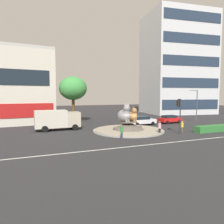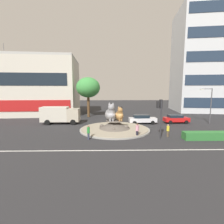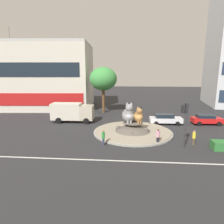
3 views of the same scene
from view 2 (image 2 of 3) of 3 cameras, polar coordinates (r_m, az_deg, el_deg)
ground_plane at (r=24.03m, az=0.95°, el=-6.29°), size 160.00×160.00×0.00m
lane_centreline at (r=16.04m, az=2.08°, el=-13.31°), size 112.00×0.20×0.01m
roundabout_island at (r=23.94m, az=0.96°, el=-5.18°), size 10.18×10.18×1.41m
cat_statue_grey at (r=23.61m, az=-0.54°, el=-0.62°), size 1.95×2.86×2.70m
cat_statue_tabby at (r=23.68m, az=2.61°, el=-1.08°), size 1.57×2.26×2.17m
traffic_light_mast at (r=19.74m, az=16.60°, el=0.59°), size 0.71×0.54×4.70m
shophouse_block at (r=46.24m, az=-29.53°, el=7.79°), size 28.19×15.76×17.53m
office_tower at (r=54.89m, az=30.80°, el=15.03°), size 19.34×16.57×27.97m
clipped_hedge_strip at (r=22.59m, az=31.49°, el=-7.10°), size 6.55×1.20×0.90m
broadleaf_tree_behind_island at (r=35.89m, az=-8.41°, el=8.47°), size 5.13×5.13×8.66m
streetlight_arm at (r=32.74m, az=31.12°, el=2.69°), size 1.89×0.54×6.16m
pedestrian_green_shirt at (r=19.36m, az=-8.29°, el=-6.95°), size 0.33×0.33×1.70m
pedestrian_pink_shirt at (r=20.29m, az=8.85°, el=-6.27°), size 0.40×0.40×1.75m
pedestrian_yellow_shirt at (r=21.48m, az=19.07°, el=-6.08°), size 0.33×0.33×1.57m
sedan_on_far_lane at (r=28.97m, az=10.56°, el=-2.42°), size 4.81×2.08×1.56m
hatchback_near_shophouse at (r=31.11m, az=21.56°, el=-2.20°), size 4.38×2.17×1.48m
delivery_box_truck at (r=29.69m, az=-17.78°, el=-0.82°), size 6.53×2.65×2.96m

